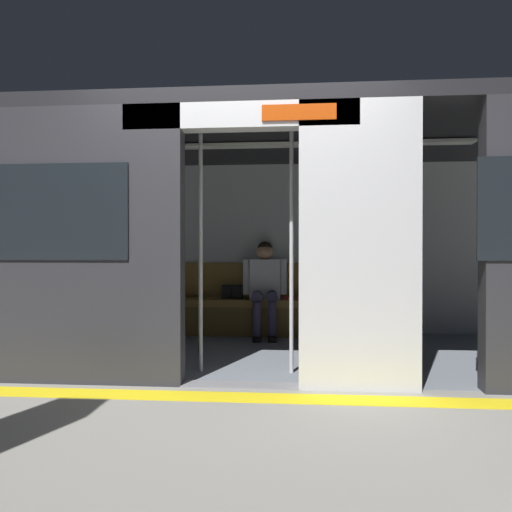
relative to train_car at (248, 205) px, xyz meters
The scene contains 9 objects.
ground_plane 1.96m from the train_car, 92.61° to the left, with size 60.00×60.00×0.00m, color gray.
platform_edge_strip 2.16m from the train_car, 92.10° to the left, with size 8.00×0.24×0.01m, color yellow.
train_car is the anchor object (origin of this frame).
bench_seat 1.60m from the train_car, 93.00° to the right, with size 2.86×0.44×0.46m.
person_seated 1.33m from the train_car, 95.86° to the right, with size 0.55×0.69×1.18m.
handbag 1.53m from the train_car, 74.15° to the right, with size 0.26×0.15×0.17m.
book 1.59m from the train_car, 109.96° to the right, with size 0.15×0.22×0.03m, color #B22D2D.
grab_pole_door 0.98m from the train_car, 67.14° to the left, with size 0.04×0.04×2.18m, color silver.
grab_pole_far 1.01m from the train_car, 119.89° to the left, with size 0.04×0.04×2.18m, color silver.
Camera 1 is at (-0.43, 3.72, 1.05)m, focal length 33.69 mm.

